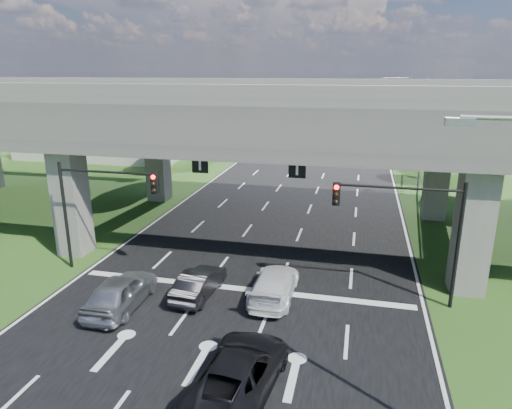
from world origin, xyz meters
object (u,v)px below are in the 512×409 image
at_px(car_silver, 121,292).
at_px(car_trailing, 239,371).
at_px(signal_left, 99,198).
at_px(car_dark, 199,283).
at_px(streetlight_beyond, 404,112).
at_px(signal_right, 410,219).
at_px(streetlight_far, 419,129).
at_px(car_white, 274,284).

distance_m(car_silver, car_trailing, 8.03).
xyz_separation_m(signal_left, car_dark, (6.02, -1.58, -3.49)).
height_order(streetlight_beyond, car_silver, streetlight_beyond).
xyz_separation_m(signal_right, car_trailing, (-5.92, -7.76, -3.41)).
bearing_deg(car_dark, streetlight_beyond, -104.14).
bearing_deg(streetlight_far, signal_left, -131.78).
xyz_separation_m(signal_left, streetlight_beyond, (17.92, 36.06, 1.66)).
height_order(streetlight_far, car_white, streetlight_far).
bearing_deg(signal_right, car_silver, -164.62).
distance_m(streetlight_far, car_white, 23.15).
relative_size(signal_right, car_trailing, 1.12).
distance_m(signal_right, car_silver, 13.62).
bearing_deg(signal_left, car_silver, -50.19).
distance_m(streetlight_beyond, car_dark, 39.81).
bearing_deg(car_dark, streetlight_far, -115.40).
bearing_deg(car_trailing, streetlight_beyond, -94.71).
bearing_deg(streetlight_far, car_silver, -122.49).
bearing_deg(signal_right, car_dark, -170.66).
bearing_deg(car_dark, signal_right, -167.26).
bearing_deg(car_white, streetlight_beyond, -102.96).
height_order(signal_right, streetlight_beyond, streetlight_beyond).
bearing_deg(streetlight_far, signal_right, -96.47).
distance_m(signal_left, streetlight_beyond, 40.30).
xyz_separation_m(car_dark, car_white, (3.60, 0.64, 0.04)).
bearing_deg(car_dark, car_silver, 35.13).
xyz_separation_m(streetlight_beyond, car_trailing, (-8.20, -43.82, -5.07)).
relative_size(signal_right, car_silver, 1.27).
height_order(streetlight_beyond, car_dark, streetlight_beyond).
height_order(car_silver, car_dark, car_silver).
bearing_deg(car_silver, car_white, -160.40).
bearing_deg(car_white, signal_right, -171.42).
height_order(signal_right, car_white, signal_right).
xyz_separation_m(signal_right, signal_left, (-15.65, 0.00, 0.00)).
relative_size(car_white, car_trailing, 0.90).
bearing_deg(car_white, car_trailing, 90.54).
relative_size(signal_left, car_dark, 1.48).
distance_m(streetlight_far, car_trailing, 29.44).
relative_size(streetlight_beyond, car_silver, 2.12).
height_order(signal_left, car_dark, signal_left).
xyz_separation_m(car_silver, car_dark, (3.11, 1.92, -0.14)).
bearing_deg(streetlight_beyond, car_dark, -107.54).
relative_size(car_silver, car_dark, 1.17).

